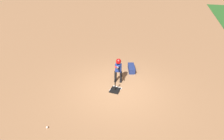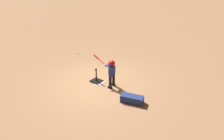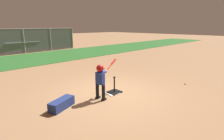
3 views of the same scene
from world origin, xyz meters
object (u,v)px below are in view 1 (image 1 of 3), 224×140
(baseball, at_px, (47,127))
(equipment_bag, at_px, (131,68))
(batting_tee, at_px, (115,89))
(batter_child, at_px, (118,68))

(baseball, height_order, equipment_bag, equipment_bag)
(batting_tee, distance_m, equipment_bag, 2.03)
(batting_tee, height_order, baseball, batting_tee)
(batter_child, bearing_deg, equipment_bag, 165.59)
(equipment_bag, bearing_deg, batting_tee, -26.64)
(baseball, bearing_deg, batting_tee, 152.75)
(batter_child, relative_size, equipment_bag, 1.51)
(batting_tee, xyz_separation_m, equipment_bag, (-2.02, 0.22, 0.07))
(batter_child, bearing_deg, baseball, -20.76)
(batting_tee, relative_size, baseball, 8.30)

